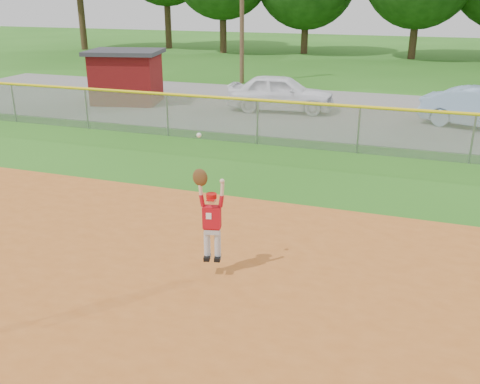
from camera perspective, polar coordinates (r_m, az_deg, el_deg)
name	(u,v)px	position (r m, az deg, el deg)	size (l,w,h in m)	color
ground	(270,327)	(8.51, 3.21, -14.19)	(120.00, 120.00, 0.00)	#276316
parking_strip	(376,114)	(23.32, 14.29, 8.02)	(44.00, 10.00, 0.03)	slate
car_white_a	(281,93)	(23.23, 4.37, 10.52)	(1.82, 4.52, 1.54)	white
utility_shed	(126,77)	(25.35, -12.04, 11.96)	(3.66, 3.12, 2.40)	#570C0C
outfield_fence	(359,126)	(17.30, 12.56, 6.87)	(40.06, 0.10, 1.55)	gray
ballplayer	(210,216)	(9.32, -3.20, -2.53)	(0.56, 0.28, 2.32)	silver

